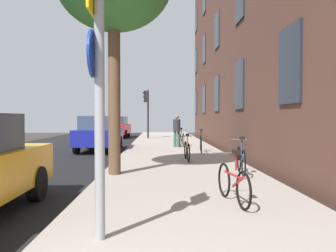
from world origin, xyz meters
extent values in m
plane|color=#332D28|center=(-2.40, 15.00, 0.00)|extent=(41.80, 41.80, 0.00)
cube|color=black|center=(-4.50, 15.00, 0.01)|extent=(7.00, 38.00, 0.01)
cube|color=#9E9389|center=(1.10, 15.00, 0.06)|extent=(4.20, 38.00, 0.12)
cube|color=#1E232D|center=(3.42, 7.00, 2.74)|extent=(0.06, 1.31, 1.75)
cube|color=#1E232D|center=(3.42, 12.00, 2.74)|extent=(0.06, 1.31, 1.75)
cube|color=#1E232D|center=(3.42, 17.00, 2.74)|extent=(0.06, 1.31, 1.75)
cube|color=#1E232D|center=(3.42, 22.00, 2.74)|extent=(0.06, 1.31, 1.75)
cube|color=#1E232D|center=(3.42, 27.00, 2.74)|extent=(0.06, 1.31, 1.75)
cube|color=#1E232D|center=(3.42, 17.00, 5.92)|extent=(0.06, 1.31, 1.75)
cube|color=#1E232D|center=(3.42, 22.00, 5.92)|extent=(0.06, 1.31, 1.75)
cube|color=#1E232D|center=(3.42, 27.00, 5.92)|extent=(0.06, 1.31, 1.75)
cube|color=#1E232D|center=(3.42, 27.00, 9.09)|extent=(0.06, 1.31, 1.75)
cylinder|color=gray|center=(-0.22, 3.25, 1.66)|extent=(0.12, 0.12, 3.09)
cylinder|color=#14339E|center=(-0.30, 3.25, 2.31)|extent=(0.03, 0.56, 0.56)
cylinder|color=black|center=(-0.23, 24.08, 1.79)|extent=(0.12, 0.12, 3.35)
cube|color=black|center=(-0.41, 24.08, 3.02)|extent=(0.20, 0.24, 0.80)
sphere|color=#4B0707|center=(-0.52, 24.08, 3.28)|extent=(0.16, 0.16, 0.16)
sphere|color=#523707|center=(-0.52, 24.08, 3.02)|extent=(0.16, 0.16, 0.16)
sphere|color=green|center=(-0.52, 24.08, 2.76)|extent=(0.16, 0.16, 0.16)
cylinder|color=brown|center=(-0.64, 8.15, 2.12)|extent=(0.31, 0.31, 4.00)
torus|color=black|center=(1.67, 5.47, 0.43)|extent=(0.12, 0.62, 0.62)
torus|color=black|center=(1.80, 4.53, 0.43)|extent=(0.12, 0.62, 0.62)
cylinder|color=#B21E1E|center=(1.74, 5.00, 0.60)|extent=(0.15, 0.81, 0.04)
cylinder|color=#B21E1E|center=(1.77, 4.76, 0.52)|extent=(0.11, 0.49, 0.27)
cylinder|color=#B21E1E|center=(1.76, 4.86, 0.84)|extent=(0.04, 0.04, 0.28)
cube|color=black|center=(1.76, 4.86, 1.00)|extent=(0.10, 0.24, 0.06)
cylinder|color=#4C4C4C|center=(1.67, 5.47, 0.92)|extent=(0.42, 0.09, 0.03)
torus|color=black|center=(2.62, 8.48, 0.46)|extent=(0.12, 0.68, 0.67)
torus|color=black|center=(2.52, 7.52, 0.46)|extent=(0.12, 0.68, 0.67)
cylinder|color=#194C99|center=(2.57, 8.00, 0.64)|extent=(0.14, 0.82, 0.04)
cylinder|color=#194C99|center=(2.54, 7.76, 0.56)|extent=(0.10, 0.50, 0.27)
cylinder|color=#194C99|center=(2.55, 7.86, 0.89)|extent=(0.04, 0.04, 0.28)
cube|color=black|center=(2.55, 7.86, 1.05)|extent=(0.10, 0.24, 0.06)
cylinder|color=#4C4C4C|center=(2.62, 8.48, 0.97)|extent=(0.42, 0.08, 0.03)
torus|color=black|center=(1.43, 11.48, 0.43)|extent=(0.06, 0.62, 0.62)
torus|color=black|center=(1.45, 10.52, 0.43)|extent=(0.06, 0.62, 0.62)
cylinder|color=#C68C19|center=(1.44, 11.00, 0.60)|extent=(0.07, 0.81, 0.04)
cylinder|color=#C68C19|center=(1.45, 10.76, 0.52)|extent=(0.06, 0.49, 0.27)
cylinder|color=#C68C19|center=(1.44, 10.86, 0.84)|extent=(0.04, 0.04, 0.28)
cube|color=black|center=(1.44, 10.86, 1.00)|extent=(0.10, 0.24, 0.06)
cylinder|color=#4C4C4C|center=(1.43, 11.48, 0.92)|extent=(0.42, 0.04, 0.03)
torus|color=black|center=(2.31, 14.49, 0.45)|extent=(0.10, 0.66, 0.66)
torus|color=black|center=(2.22, 13.51, 0.45)|extent=(0.10, 0.66, 0.66)
cylinder|color=black|center=(2.27, 14.00, 0.63)|extent=(0.12, 0.84, 0.04)
cylinder|color=black|center=(2.24, 13.75, 0.55)|extent=(0.09, 0.51, 0.28)
cylinder|color=black|center=(2.25, 13.85, 0.88)|extent=(0.04, 0.04, 0.28)
cube|color=black|center=(2.25, 13.85, 1.04)|extent=(0.10, 0.24, 0.06)
cylinder|color=#4C4C4C|center=(2.31, 14.49, 0.96)|extent=(0.42, 0.07, 0.03)
torus|color=black|center=(1.77, 17.53, 0.44)|extent=(0.17, 0.63, 0.64)
torus|color=black|center=(1.55, 16.47, 0.44)|extent=(0.17, 0.63, 0.64)
cylinder|color=#B21E1E|center=(1.66, 17.00, 0.62)|extent=(0.23, 0.92, 0.04)
cylinder|color=#B21E1E|center=(1.60, 16.73, 0.54)|extent=(0.16, 0.56, 0.30)
cylinder|color=#B21E1E|center=(1.63, 16.84, 0.86)|extent=(0.04, 0.04, 0.28)
cube|color=black|center=(1.63, 16.84, 1.02)|extent=(0.10, 0.24, 0.06)
cylinder|color=#4C4C4C|center=(1.77, 17.53, 0.94)|extent=(0.42, 0.11, 0.03)
cylinder|color=#33594C|center=(1.30, 16.56, 0.51)|extent=(0.15, 0.15, 0.77)
cylinder|color=#33594C|center=(1.47, 16.56, 0.51)|extent=(0.15, 0.15, 0.77)
cylinder|color=#26262D|center=(1.38, 16.56, 1.18)|extent=(0.43, 0.43, 0.58)
sphere|color=#936B4C|center=(1.38, 16.56, 1.60)|extent=(0.21, 0.21, 0.21)
cylinder|color=black|center=(-1.79, 5.75, 0.33)|extent=(0.22, 0.64, 0.64)
cube|color=navy|center=(-2.24, 15.73, 0.68)|extent=(1.76, 4.13, 0.70)
cube|color=#384756|center=(-2.24, 15.52, 1.33)|extent=(1.47, 2.32, 0.60)
cylinder|color=black|center=(-3.02, 17.04, 0.33)|extent=(0.22, 0.64, 0.64)
cylinder|color=black|center=(-1.46, 17.04, 0.33)|extent=(0.22, 0.64, 0.64)
cylinder|color=black|center=(-3.02, 14.41, 0.33)|extent=(0.22, 0.64, 0.64)
cylinder|color=black|center=(-1.46, 14.41, 0.33)|extent=(0.22, 0.64, 0.64)
cube|color=red|center=(-2.73, 26.67, 0.68)|extent=(1.91, 4.23, 0.70)
cube|color=#2D3847|center=(-2.73, 26.47, 1.33)|extent=(1.56, 2.38, 0.60)
cylinder|color=black|center=(-3.53, 28.01, 0.33)|extent=(0.22, 0.64, 0.64)
cylinder|color=black|center=(-1.92, 28.01, 0.33)|extent=(0.22, 0.64, 0.64)
cylinder|color=black|center=(-3.53, 25.34, 0.33)|extent=(0.22, 0.64, 0.64)
cylinder|color=black|center=(-1.92, 25.34, 0.33)|extent=(0.22, 0.64, 0.64)
camera|label=1|loc=(0.47, -1.00, 1.57)|focal=38.45mm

